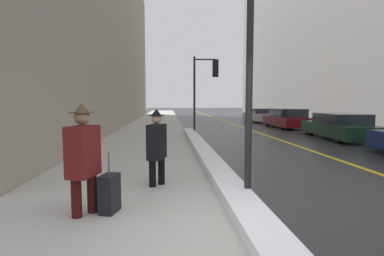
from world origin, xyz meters
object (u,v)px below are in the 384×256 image
at_px(traffic_light_near, 207,78).
at_px(pedestrian_nearside, 83,155).
at_px(parked_car_silver, 260,115).
at_px(rolling_suitcase, 109,194).
at_px(pedestrian_trailing, 157,144).
at_px(parked_car_maroon, 287,119).
at_px(parked_car_dark_green, 340,127).
at_px(lamp_post, 250,12).

relative_size(traffic_light_near, pedestrian_nearside, 2.39).
xyz_separation_m(parked_car_silver, rolling_suitcase, (-8.75, -20.40, -0.24)).
relative_size(pedestrian_nearside, pedestrian_trailing, 1.08).
distance_m(pedestrian_nearside, parked_car_silver, 22.41).
bearing_deg(parked_car_silver, parked_car_maroon, 177.53).
distance_m(traffic_light_near, parked_car_silver, 11.21).
xyz_separation_m(traffic_light_near, parked_car_dark_green, (5.91, -2.44, -2.38)).
bearing_deg(pedestrian_trailing, traffic_light_near, -177.60).
xyz_separation_m(parked_car_maroon, rolling_suitcase, (-8.78, -14.62, -0.29)).
bearing_deg(traffic_light_near, pedestrian_trailing, -100.34).
relative_size(traffic_light_near, parked_car_dark_green, 0.83).
distance_m(lamp_post, parked_car_dark_green, 10.83).
xyz_separation_m(lamp_post, pedestrian_trailing, (-1.62, 0.95, -2.34)).
bearing_deg(parked_car_dark_green, pedestrian_nearside, 137.92).
bearing_deg(parked_car_dark_green, parked_car_silver, 5.04).
xyz_separation_m(pedestrian_trailing, parked_car_maroon, (8.11, 13.19, -0.27)).
distance_m(parked_car_dark_green, parked_car_silver, 11.73).
bearing_deg(parked_car_maroon, pedestrian_nearside, 148.20).
distance_m(pedestrian_trailing, parked_car_silver, 20.62).
distance_m(lamp_post, parked_car_silver, 21.11).
height_order(pedestrian_trailing, parked_car_maroon, pedestrian_trailing).
bearing_deg(pedestrian_trailing, rolling_suitcase, -9.55).
bearing_deg(rolling_suitcase, parked_car_silver, 172.47).
relative_size(pedestrian_trailing, parked_car_silver, 0.36).
relative_size(parked_car_maroon, parked_car_silver, 1.02).
height_order(traffic_light_near, rolling_suitcase, traffic_light_near).
distance_m(parked_car_dark_green, rolling_suitcase, 12.41).
bearing_deg(rolling_suitcase, lamp_post, 117.63).
bearing_deg(pedestrian_nearside, traffic_light_near, 179.17).
bearing_deg(pedestrian_nearside, rolling_suitcase, 117.33).
bearing_deg(pedestrian_trailing, parked_car_silver, 172.63).
bearing_deg(parked_car_maroon, pedestrian_trailing, 148.49).
xyz_separation_m(traffic_light_near, pedestrian_trailing, (-2.28, -9.68, -2.07)).
relative_size(lamp_post, parked_car_silver, 1.25).
height_order(pedestrian_trailing, rolling_suitcase, pedestrian_trailing).
bearing_deg(parked_car_silver, pedestrian_trailing, 154.13).
distance_m(pedestrian_trailing, parked_car_dark_green, 10.94).
bearing_deg(parked_car_silver, lamp_post, 159.23).
height_order(traffic_light_near, parked_car_silver, traffic_light_near).
height_order(traffic_light_near, parked_car_maroon, traffic_light_near).
distance_m(traffic_light_near, pedestrian_nearside, 11.84).
bearing_deg(pedestrian_trailing, parked_car_dark_green, 147.14).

